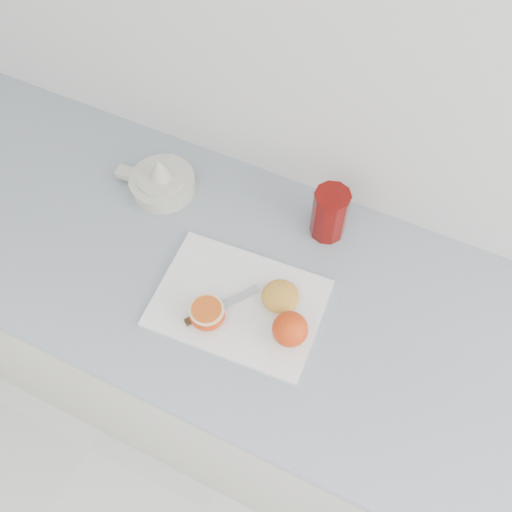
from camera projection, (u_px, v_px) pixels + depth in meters
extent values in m
cube|color=silver|center=(330.00, 18.00, 0.98)|extent=(4.00, 0.04, 2.70)
cube|color=beige|center=(234.00, 353.00, 1.64)|extent=(2.42, 0.60, 0.86)
cube|color=#99A8B6|center=(228.00, 276.00, 1.26)|extent=(2.48, 0.64, 0.03)
cube|color=white|center=(239.00, 303.00, 1.20)|extent=(0.36, 0.27, 0.01)
sphere|color=#F4330A|center=(290.00, 329.00, 1.12)|extent=(0.07, 0.07, 0.07)
ellipsoid|color=#F4330A|center=(207.00, 314.00, 1.16)|extent=(0.07, 0.07, 0.04)
cylinder|color=#FFECA9|center=(207.00, 310.00, 1.14)|extent=(0.07, 0.07, 0.00)
cylinder|color=red|center=(206.00, 309.00, 1.14)|extent=(0.06, 0.06, 0.00)
ellipsoid|color=gold|center=(280.00, 296.00, 1.18)|extent=(0.08, 0.08, 0.03)
cylinder|color=gold|center=(281.00, 294.00, 1.17)|extent=(0.06, 0.06, 0.00)
cube|color=#4A3619|center=(202.00, 315.00, 1.17)|extent=(0.05, 0.07, 0.01)
cube|color=#B7B7BC|center=(238.00, 297.00, 1.19)|extent=(0.07, 0.09, 0.00)
cylinder|color=#B7B7BC|center=(202.00, 315.00, 1.17)|extent=(0.00, 0.00, 0.01)
cylinder|color=silver|center=(163.00, 184.00, 1.35)|extent=(0.16, 0.16, 0.04)
cylinder|color=silver|center=(161.00, 177.00, 1.33)|extent=(0.12, 0.12, 0.01)
cone|color=silver|center=(159.00, 168.00, 1.31)|extent=(0.05, 0.05, 0.06)
cube|color=silver|center=(127.00, 173.00, 1.37)|extent=(0.05, 0.04, 0.02)
ellipsoid|color=orange|center=(165.00, 180.00, 1.32)|extent=(0.01, 0.01, 0.00)
ellipsoid|color=orange|center=(158.00, 170.00, 1.34)|extent=(0.01, 0.01, 0.00)
ellipsoid|color=orange|center=(157.00, 180.00, 1.32)|extent=(0.01, 0.01, 0.00)
ellipsoid|color=orange|center=(170.00, 175.00, 1.33)|extent=(0.01, 0.01, 0.00)
cylinder|color=#6D0906|center=(330.00, 214.00, 1.25)|extent=(0.08, 0.08, 0.13)
cylinder|color=#D86B00|center=(327.00, 227.00, 1.29)|extent=(0.06, 0.06, 0.02)
cylinder|color=#6D0906|center=(333.00, 196.00, 1.19)|extent=(0.08, 0.08, 0.00)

